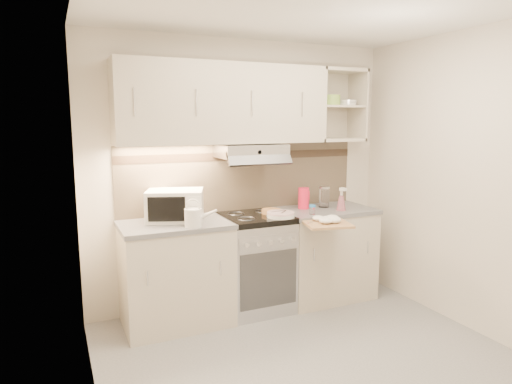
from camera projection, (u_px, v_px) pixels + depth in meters
ground at (317, 364)px, 3.32m from camera, size 3.00×3.00×0.00m
room_shell at (296, 138)px, 3.39m from camera, size 3.04×2.84×2.52m
base_cabinet_left at (176, 276)px, 3.93m from camera, size 0.90×0.60×0.86m
worktop_left at (175, 225)px, 3.86m from camera, size 0.92×0.62×0.04m
base_cabinet_right at (324, 255)px, 4.54m from camera, size 0.90×0.60×0.86m
worktop_right at (325, 210)px, 4.47m from camera, size 0.92×0.62×0.04m
electric_range at (255, 262)px, 4.24m from camera, size 0.60×0.60×0.90m
microwave at (175, 205)px, 3.92m from camera, size 0.56×0.49×0.27m
watering_can at (194, 217)px, 3.69m from camera, size 0.26×0.16×0.23m
plate_stack at (281, 215)px, 4.07m from camera, size 0.25×0.25×0.05m
bread_loaf at (271, 211)px, 4.23m from camera, size 0.17×0.17×0.04m
pink_pitcher at (304, 198)px, 4.45m from camera, size 0.11×0.10×0.21m
glass_jar at (324, 197)px, 4.52m from camera, size 0.11×0.11×0.21m
spice_jar at (312, 210)px, 4.19m from camera, size 0.06×0.06×0.09m
spray_bottle at (341, 201)px, 4.36m from camera, size 0.09×0.09×0.24m
cutting_board at (327, 224)px, 3.94m from camera, size 0.45×0.42×0.02m
dish_towel at (329, 218)px, 3.98m from camera, size 0.29×0.26×0.07m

